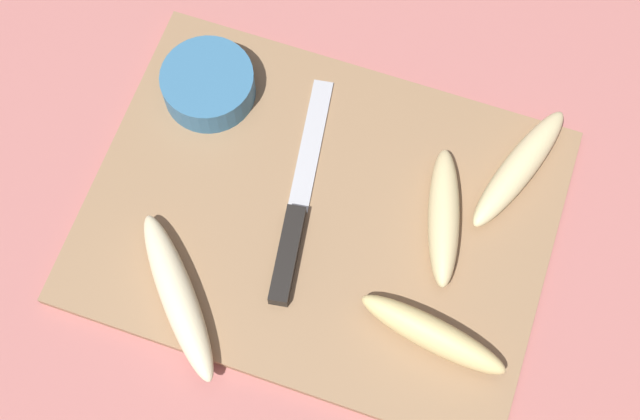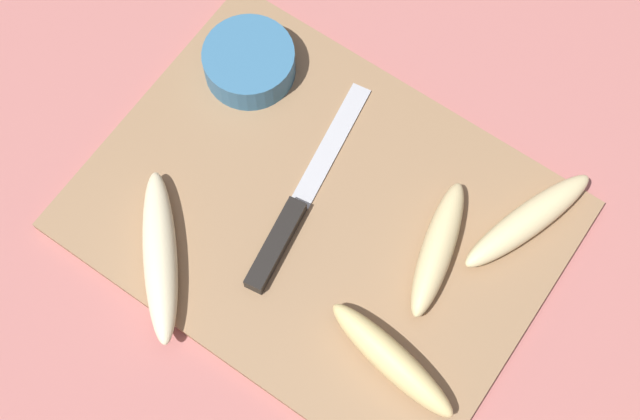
{
  "view_description": "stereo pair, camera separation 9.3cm",
  "coord_description": "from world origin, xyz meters",
  "px_view_note": "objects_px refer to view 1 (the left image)",
  "views": [
    {
      "loc": [
        0.11,
        -0.32,
        0.89
      ],
      "look_at": [
        0.0,
        0.0,
        0.02
      ],
      "focal_mm": 50.0,
      "sensor_mm": 36.0,
      "label": 1
    },
    {
      "loc": [
        0.19,
        -0.28,
        0.89
      ],
      "look_at": [
        0.0,
        0.0,
        0.02
      ],
      "focal_mm": 50.0,
      "sensor_mm": 36.0,
      "label": 2
    }
  ],
  "objects_px": {
    "prep_bowl": "(208,85)",
    "banana_ripe_center": "(444,217)",
    "banana_soft_right": "(519,168)",
    "banana_golden_short": "(433,334)",
    "knife": "(293,230)",
    "banana_bright_far": "(178,296)"
  },
  "relations": [
    {
      "from": "knife",
      "to": "banana_ripe_center",
      "type": "xyz_separation_m",
      "value": [
        0.14,
        0.06,
        0.01
      ]
    },
    {
      "from": "banana_bright_far",
      "to": "banana_ripe_center",
      "type": "xyz_separation_m",
      "value": [
        0.23,
        0.17,
        0.0
      ]
    },
    {
      "from": "knife",
      "to": "banana_golden_short",
      "type": "bearing_deg",
      "value": -28.89
    },
    {
      "from": "banana_bright_far",
      "to": "banana_soft_right",
      "type": "height_order",
      "value": "banana_bright_far"
    },
    {
      "from": "banana_ripe_center",
      "to": "prep_bowl",
      "type": "xyz_separation_m",
      "value": [
        -0.29,
        0.06,
        0.0
      ]
    },
    {
      "from": "banana_bright_far",
      "to": "banana_soft_right",
      "type": "xyz_separation_m",
      "value": [
        0.29,
        0.25,
        -0.0
      ]
    },
    {
      "from": "banana_soft_right",
      "to": "knife",
      "type": "bearing_deg",
      "value": -145.41
    },
    {
      "from": "banana_golden_short",
      "to": "banana_ripe_center",
      "type": "xyz_separation_m",
      "value": [
        -0.02,
        0.12,
        -0.0
      ]
    },
    {
      "from": "banana_golden_short",
      "to": "banana_ripe_center",
      "type": "relative_size",
      "value": 1.02
    },
    {
      "from": "prep_bowl",
      "to": "banana_ripe_center",
      "type": "bearing_deg",
      "value": -12.75
    },
    {
      "from": "banana_ripe_center",
      "to": "prep_bowl",
      "type": "bearing_deg",
      "value": 167.25
    },
    {
      "from": "banana_golden_short",
      "to": "knife",
      "type": "bearing_deg",
      "value": 159.7
    },
    {
      "from": "knife",
      "to": "banana_soft_right",
      "type": "xyz_separation_m",
      "value": [
        0.2,
        0.14,
        0.01
      ]
    },
    {
      "from": "knife",
      "to": "banana_golden_short",
      "type": "relative_size",
      "value": 1.65
    },
    {
      "from": "banana_soft_right",
      "to": "prep_bowl",
      "type": "height_order",
      "value": "prep_bowl"
    },
    {
      "from": "banana_soft_right",
      "to": "banana_ripe_center",
      "type": "height_order",
      "value": "banana_ripe_center"
    },
    {
      "from": "banana_ripe_center",
      "to": "banana_soft_right",
      "type": "bearing_deg",
      "value": 53.0
    },
    {
      "from": "knife",
      "to": "banana_ripe_center",
      "type": "bearing_deg",
      "value": 14.36
    },
    {
      "from": "banana_golden_short",
      "to": "banana_ripe_center",
      "type": "height_order",
      "value": "banana_golden_short"
    },
    {
      "from": "prep_bowl",
      "to": "banana_soft_right",
      "type": "bearing_deg",
      "value": 2.47
    },
    {
      "from": "banana_golden_short",
      "to": "banana_soft_right",
      "type": "height_order",
      "value": "banana_golden_short"
    },
    {
      "from": "banana_golden_short",
      "to": "banana_bright_far",
      "type": "distance_m",
      "value": 0.26
    }
  ]
}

